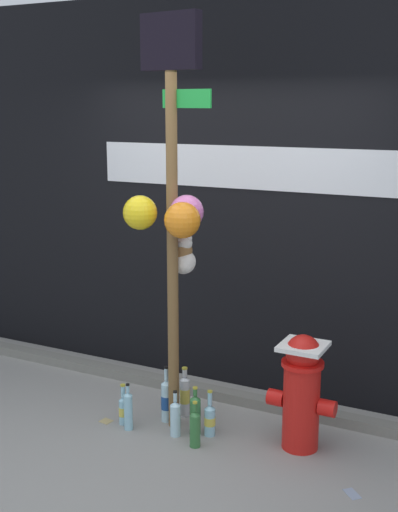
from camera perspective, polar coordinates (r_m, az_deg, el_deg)
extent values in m
plane|color=gray|center=(4.62, -4.74, -17.02)|extent=(14.00, 14.00, 0.00)
cube|color=black|center=(5.40, 3.33, 5.07)|extent=(10.00, 0.20, 3.14)
cube|color=silver|center=(5.07, 9.08, 7.20)|extent=(3.54, 0.01, 0.33)
cube|color=slate|center=(5.47, 1.36, -11.56)|extent=(8.00, 0.12, 0.08)
cylinder|color=brown|center=(4.60, -2.28, 1.49)|extent=(0.08, 0.08, 2.79)
cube|color=#198C33|center=(4.45, -1.07, 13.24)|extent=(0.38, 0.07, 0.12)
cube|color=black|center=(4.52, -2.43, 17.78)|extent=(0.45, 0.14, 0.36)
sphere|color=#D66BB2|center=(4.50, -1.05, 3.76)|extent=(0.23, 0.23, 0.23)
sphere|color=yellow|center=(4.59, -5.03, 3.70)|extent=(0.24, 0.24, 0.24)
sphere|color=orange|center=(4.40, -1.42, 3.06)|extent=(0.24, 0.24, 0.24)
sphere|color=red|center=(4.68, -1.34, 3.49)|extent=(0.25, 0.25, 0.25)
sphere|color=brown|center=(4.73, -1.56, 0.45)|extent=(0.17, 0.17, 0.17)
sphere|color=brown|center=(4.71, -1.57, 1.98)|extent=(0.12, 0.12, 0.12)
sphere|color=brown|center=(4.72, -1.99, 2.45)|extent=(0.05, 0.05, 0.05)
sphere|color=brown|center=(4.68, -1.15, 2.37)|extent=(0.05, 0.05, 0.05)
sphere|color=brown|center=(4.66, -1.86, 1.87)|extent=(0.04, 0.04, 0.04)
sphere|color=silver|center=(4.74, -1.33, -0.49)|extent=(0.18, 0.18, 0.18)
sphere|color=silver|center=(4.71, -1.33, 1.12)|extent=(0.13, 0.13, 0.13)
sphere|color=silver|center=(4.72, -1.78, 1.61)|extent=(0.05, 0.05, 0.05)
sphere|color=silver|center=(4.68, -0.89, 1.53)|extent=(0.05, 0.05, 0.05)
sphere|color=#9D9992|center=(4.66, -1.65, 1.00)|extent=(0.04, 0.04, 0.04)
cylinder|color=red|center=(4.69, 8.68, -12.56)|extent=(0.25, 0.25, 0.59)
cylinder|color=red|center=(4.57, 8.81, -9.02)|extent=(0.29, 0.29, 0.03)
sphere|color=red|center=(4.54, 8.84, -8.08)|extent=(0.24, 0.24, 0.24)
cylinder|color=red|center=(4.73, 6.57, -11.87)|extent=(0.11, 0.11, 0.11)
cylinder|color=red|center=(4.63, 10.86, -12.58)|extent=(0.11, 0.11, 0.11)
cube|color=white|center=(4.52, 8.86, -7.59)|extent=(0.30, 0.30, 0.03)
cylinder|color=#93CCE0|center=(4.88, 0.93, -13.93)|extent=(0.08, 0.08, 0.20)
cone|color=#93CCE0|center=(4.83, 0.93, -12.71)|extent=(0.08, 0.08, 0.03)
cylinder|color=#93CCE0|center=(4.80, 0.94, -12.03)|extent=(0.03, 0.03, 0.10)
cylinder|color=#D8C64C|center=(4.88, 0.93, -13.84)|extent=(0.08, 0.08, 0.06)
cylinder|color=gold|center=(4.78, 0.94, -11.44)|extent=(0.04, 0.04, 0.01)
cylinder|color=#93CCE0|center=(4.97, -6.03, -13.09)|extent=(0.06, 0.06, 0.26)
cone|color=#93CCE0|center=(4.91, -6.07, -11.58)|extent=(0.06, 0.06, 0.03)
cylinder|color=#93CCE0|center=(4.89, -6.08, -11.17)|extent=(0.02, 0.02, 0.05)
cylinder|color=black|center=(4.88, -6.09, -10.82)|extent=(0.03, 0.03, 0.01)
cylinder|color=silver|center=(5.14, -1.21, -11.96)|extent=(0.07, 0.07, 0.29)
cone|color=silver|center=(5.07, -1.22, -10.35)|extent=(0.07, 0.07, 0.03)
cylinder|color=silver|center=(5.06, -1.22, -9.89)|extent=(0.04, 0.04, 0.06)
cylinder|color=#D8C64C|center=(5.13, -1.21, -11.79)|extent=(0.08, 0.08, 0.11)
cylinder|color=gold|center=(5.04, -1.23, -9.52)|extent=(0.04, 0.04, 0.01)
cylinder|color=#B2DBEA|center=(4.87, -2.02, -13.80)|extent=(0.07, 0.07, 0.23)
cone|color=#B2DBEA|center=(4.81, -2.04, -12.42)|extent=(0.07, 0.07, 0.03)
cylinder|color=#B2DBEA|center=(4.79, -2.04, -11.90)|extent=(0.03, 0.03, 0.07)
cylinder|color=black|center=(4.78, -2.04, -11.47)|extent=(0.03, 0.03, 0.01)
cylinder|color=#B2DBEA|center=(5.06, -2.78, -12.33)|extent=(0.08, 0.08, 0.29)
cone|color=#B2DBEA|center=(5.00, -2.80, -10.66)|extent=(0.08, 0.08, 0.03)
cylinder|color=#B2DBEA|center=(4.97, -2.80, -10.00)|extent=(0.03, 0.03, 0.09)
cylinder|color=#1E478C|center=(5.06, -2.78, -12.32)|extent=(0.08, 0.08, 0.10)
cylinder|color=black|center=(4.95, -2.81, -9.44)|extent=(0.03, 0.03, 0.01)
cylinder|color=#337038|center=(4.73, -0.34, -14.64)|extent=(0.07, 0.07, 0.23)
cone|color=#337038|center=(4.67, -0.34, -13.21)|extent=(0.07, 0.07, 0.03)
cylinder|color=#337038|center=(4.65, -0.35, -12.73)|extent=(0.03, 0.03, 0.06)
cylinder|color=gold|center=(4.64, -0.35, -12.35)|extent=(0.03, 0.03, 0.01)
cylinder|color=#337038|center=(4.89, -0.32, -13.50)|extent=(0.08, 0.08, 0.26)
cone|color=#337038|center=(4.82, -0.33, -11.95)|extent=(0.08, 0.08, 0.03)
cylinder|color=#337038|center=(4.81, -0.33, -11.50)|extent=(0.03, 0.03, 0.05)
cylinder|color=gold|center=(4.79, -0.33, -11.15)|extent=(0.03, 0.03, 0.01)
cylinder|color=#93CCE0|center=(5.07, -6.43, -13.05)|extent=(0.07, 0.07, 0.18)
cone|color=#93CCE0|center=(5.02, -6.46, -11.96)|extent=(0.07, 0.07, 0.03)
cylinder|color=#93CCE0|center=(5.00, -6.48, -11.38)|extent=(0.03, 0.03, 0.09)
cylinder|color=#D8C64C|center=(5.07, -6.44, -12.99)|extent=(0.07, 0.07, 0.07)
cylinder|color=gold|center=(4.98, -6.50, -10.86)|extent=(0.04, 0.04, 0.01)
cube|color=tan|center=(5.16, -7.91, -13.72)|extent=(0.10, 0.09, 0.01)
cube|color=#8C99B2|center=(4.38, 12.89, -19.09)|extent=(0.13, 0.13, 0.01)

